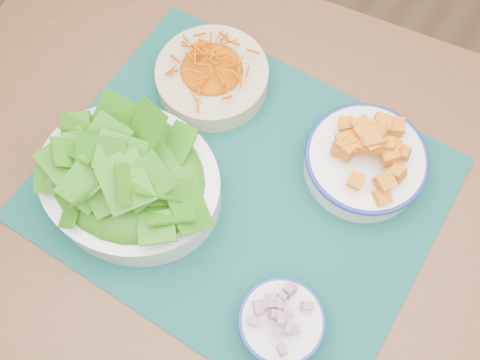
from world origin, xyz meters
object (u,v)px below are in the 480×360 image
Objects in this scene: lettuce_bowl at (128,175)px; squash_bowl at (367,156)px; onion_bowl at (282,322)px; placemat at (240,188)px; table at (278,231)px; carrot_bowl at (212,74)px.

squash_bowl is at bearing 31.27° from lettuce_bowl.
squash_bowl is 0.28m from onion_bowl.
lettuce_bowl reaches higher than placemat.
lettuce_bowl reaches higher than squash_bowl.
table is 6.76× the size of carrot_bowl.
table is 10.08× the size of onion_bowl.
squash_bowl is 0.66× the size of lettuce_bowl.
onion_bowl is (0.09, -0.15, 0.13)m from table.
placemat is 2.90× the size of carrot_bowl.
table is 0.28m from lettuce_bowl.
carrot_bowl is at bearing 135.59° from placemat.
carrot_bowl is at bearing 140.20° from table.
carrot_bowl is 0.42m from onion_bowl.
placemat is 0.18m from lettuce_bowl.
lettuce_bowl reaches higher than carrot_bowl.
squash_bowl is at bearing 0.15° from carrot_bowl.
table is 2.34× the size of placemat.
lettuce_bowl reaches higher than table.
placemat is 2.86× the size of squash_bowl.
squash_bowl is 0.37m from lettuce_bowl.
lettuce_bowl is at bearing -164.46° from table.
placemat is 0.21m from squash_bowl.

